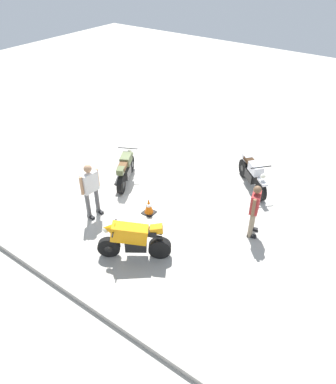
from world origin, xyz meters
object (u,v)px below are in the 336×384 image
(motorcycle_orange_sportbike, at_px, (133,239))
(traffic_cone, at_px, (149,206))
(person_in_red_shirt, at_px, (255,208))
(motorcycle_olive_vintage, at_px, (125,170))
(person_in_white_shirt, at_px, (90,187))
(motorcycle_silver_cruiser, at_px, (253,174))

(motorcycle_orange_sportbike, bearing_deg, traffic_cone, -98.31)
(person_in_red_shirt, relative_size, traffic_cone, 3.08)
(motorcycle_olive_vintage, height_order, person_in_white_shirt, person_in_white_shirt)
(motorcycle_orange_sportbike, height_order, motorcycle_silver_cruiser, motorcycle_orange_sportbike)
(motorcycle_olive_vintage, relative_size, person_in_white_shirt, 1.02)
(motorcycle_olive_vintage, distance_m, traffic_cone, 1.98)
(person_in_white_shirt, bearing_deg, traffic_cone, 43.78)
(person_in_red_shirt, bearing_deg, person_in_white_shirt, -170.02)
(motorcycle_silver_cruiser, relative_size, motorcycle_olive_vintage, 0.91)
(motorcycle_orange_sportbike, height_order, traffic_cone, motorcycle_orange_sportbike)
(motorcycle_orange_sportbike, height_order, person_in_white_shirt, person_in_white_shirt)
(person_in_white_shirt, relative_size, traffic_cone, 3.34)
(motorcycle_olive_vintage, height_order, person_in_red_shirt, person_in_red_shirt)
(motorcycle_silver_cruiser, bearing_deg, motorcycle_orange_sportbike, -61.00)
(person_in_red_shirt, bearing_deg, traffic_cone, -177.02)
(motorcycle_orange_sportbike, height_order, motorcycle_olive_vintage, motorcycle_orange_sportbike)
(person_in_white_shirt, bearing_deg, motorcycle_orange_sportbike, -11.16)
(motorcycle_silver_cruiser, distance_m, person_in_red_shirt, 2.46)
(motorcycle_silver_cruiser, xyz_separation_m, motorcycle_olive_vintage, (3.67, 2.25, -0.03))
(person_in_white_shirt, xyz_separation_m, traffic_cone, (-1.32, -1.05, -0.76))
(traffic_cone, bearing_deg, person_in_red_shirt, -161.72)
(motorcycle_silver_cruiser, relative_size, traffic_cone, 3.09)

